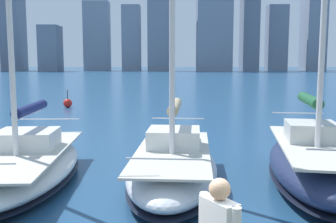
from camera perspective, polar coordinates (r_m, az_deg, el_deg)
The scene contains 5 objects.
city_skyline at distance 168.42m, azimuth -2.15°, elevation 12.53°, with size 171.57×25.84×53.74m.
sailboat_forest at distance 12.29m, azimuth 20.26°, elevation -6.82°, with size 3.52×7.14×10.39m.
sailboat_tan at distance 11.69m, azimuth 0.75°, elevation -7.46°, with size 3.11×6.94×12.14m.
sailboat_navy at distance 12.75m, azimuth -20.24°, elevation -7.08°, with size 3.26×7.50×10.07m.
channel_buoy at distance 32.56m, azimuth -14.35°, elevation 1.18°, with size 0.70×0.70×1.40m.
Camera 1 is at (0.19, 5.06, 3.62)m, focal length 42.00 mm.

